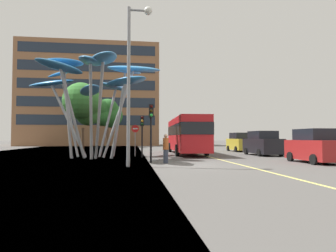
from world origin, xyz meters
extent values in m
cube|color=#54514F|center=(0.00, 0.00, -0.05)|extent=(120.00, 240.00, 0.10)
cube|color=#E0D666|center=(2.92, 0.00, 0.00)|extent=(0.16, 144.00, 0.01)
cube|color=red|center=(1.92, 10.54, 1.81)|extent=(2.94, 11.59, 2.91)
cube|color=black|center=(1.92, 10.54, 2.21)|extent=(2.97, 11.70, 0.93)
cube|color=yellow|center=(2.18, 16.21, 2.96)|extent=(1.34, 0.16, 0.36)
cube|color=#B2B2B7|center=(1.92, 10.54, 3.38)|extent=(2.00, 4.10, 0.24)
cylinder|color=black|center=(3.30, 14.04, 0.48)|extent=(0.32, 0.97, 0.96)
cylinder|color=black|center=(0.87, 14.15, 0.48)|extent=(0.32, 0.97, 0.96)
cylinder|color=black|center=(2.99, 7.33, 0.48)|extent=(0.32, 0.97, 0.96)
cylinder|color=black|center=(0.56, 7.44, 0.48)|extent=(0.32, 0.97, 0.96)
cylinder|color=#9EA0A5|center=(-4.12, 6.51, 3.43)|extent=(2.48, 0.31, 6.92)
ellipsoid|color=#388EDB|center=(-2.98, 6.46, 6.86)|extent=(4.19, 1.81, 0.79)
cylinder|color=#9EA0A5|center=(-4.14, 8.17, 3.59)|extent=(1.20, 1.06, 7.22)
ellipsoid|color=#2D7FD1|center=(-3.68, 8.56, 7.18)|extent=(3.38, 3.15, 0.75)
cylinder|color=#9EA0A5|center=(-5.06, 8.14, 2.92)|extent=(1.43, 2.16, 5.91)
ellipsoid|color=#4CA3E5|center=(-4.48, 9.09, 5.84)|extent=(3.45, 4.19, 0.78)
cylinder|color=#9EA0A5|center=(-6.45, 8.35, 2.77)|extent=(0.69, 2.01, 5.59)
ellipsoid|color=#4CA3E5|center=(-6.67, 9.24, 5.53)|extent=(2.65, 4.39, 0.78)
cylinder|color=#9EA0A5|center=(-8.16, 8.21, 3.43)|extent=(1.94, 1.52, 6.92)
ellipsoid|color=#388EDB|center=(-8.99, 8.83, 6.87)|extent=(3.15, 2.76, 0.84)
cylinder|color=#9EA0A5|center=(-8.10, 7.45, 2.94)|extent=(3.22, 1.47, 5.97)
ellipsoid|color=#2D7FD1|center=(-9.60, 8.06, 5.87)|extent=(4.23, 2.68, 0.82)
cylinder|color=#9EA0A5|center=(-7.83, 5.97, 3.51)|extent=(0.89, 0.47, 7.03)
ellipsoid|color=#2D7FD1|center=(-8.15, 5.86, 7.02)|extent=(3.20, 2.28, 0.75)
cylinder|color=#9EA0A5|center=(-7.40, 5.52, 3.25)|extent=(1.83, 1.47, 6.56)
ellipsoid|color=#4299E0|center=(-8.17, 4.92, 6.51)|extent=(3.56, 3.19, 0.94)
cylinder|color=#9EA0A5|center=(-5.93, 4.40, 3.32)|extent=(0.25, 1.60, 6.68)
ellipsoid|color=#4299E0|center=(-5.91, 3.70, 6.64)|extent=(1.61, 3.97, 1.02)
cylinder|color=#9EA0A5|center=(-5.35, 4.18, 3.29)|extent=(0.98, 2.94, 6.66)
ellipsoid|color=#4299E0|center=(-4.98, 2.82, 6.58)|extent=(2.57, 4.30, 0.65)
cylinder|color=#9EA0A5|center=(-4.08, 5.05, 2.75)|extent=(1.31, 1.11, 5.56)
ellipsoid|color=#388EDB|center=(-3.56, 4.63, 5.51)|extent=(3.65, 3.39, 0.67)
cylinder|color=black|center=(-1.98, 1.51, 1.76)|extent=(0.12, 0.12, 3.53)
cube|color=black|center=(-1.98, 1.37, 3.13)|extent=(0.28, 0.24, 0.80)
sphere|color=#390706|center=(-1.98, 1.24, 3.39)|extent=(0.18, 0.18, 0.18)
sphere|color=#3A2707|center=(-1.98, 1.24, 3.13)|extent=(0.18, 0.18, 0.18)
sphere|color=green|center=(-1.98, 1.24, 2.87)|extent=(0.18, 0.18, 0.18)
cylinder|color=black|center=(-2.33, 6.61, 1.61)|extent=(0.12, 0.12, 3.21)
cube|color=black|center=(-2.33, 6.47, 2.81)|extent=(0.28, 0.24, 0.80)
sphere|color=#390706|center=(-2.33, 6.34, 3.07)|extent=(0.18, 0.18, 0.18)
sphere|color=orange|center=(-2.33, 6.34, 2.81)|extent=(0.18, 0.18, 0.18)
sphere|color=black|center=(-2.33, 6.34, 2.55)|extent=(0.18, 0.18, 0.18)
cube|color=maroon|center=(7.85, 0.31, 0.77)|extent=(1.71, 3.90, 1.19)
cube|color=black|center=(7.85, 0.31, 1.71)|extent=(1.57, 2.15, 0.68)
cylinder|color=black|center=(8.70, 1.52, 0.30)|extent=(0.20, 0.60, 0.60)
cylinder|color=black|center=(6.99, 1.52, 0.30)|extent=(0.20, 0.60, 0.60)
cylinder|color=black|center=(6.99, -0.90, 0.30)|extent=(0.20, 0.60, 0.60)
cube|color=black|center=(8.03, 7.68, 0.80)|extent=(1.88, 4.34, 1.24)
cube|color=black|center=(8.03, 7.68, 1.75)|extent=(1.73, 2.39, 0.66)
cylinder|color=black|center=(8.97, 9.03, 0.30)|extent=(0.20, 0.60, 0.60)
cylinder|color=black|center=(7.09, 9.03, 0.30)|extent=(0.20, 0.60, 0.60)
cylinder|color=black|center=(8.97, 6.33, 0.30)|extent=(0.20, 0.60, 0.60)
cylinder|color=black|center=(7.09, 6.33, 0.30)|extent=(0.20, 0.60, 0.60)
cube|color=gold|center=(8.60, 14.49, 0.78)|extent=(1.73, 3.98, 1.20)
cube|color=black|center=(8.60, 14.49, 1.71)|extent=(1.59, 2.19, 0.66)
cylinder|color=black|center=(9.46, 15.73, 0.30)|extent=(0.20, 0.60, 0.60)
cylinder|color=black|center=(7.73, 15.73, 0.30)|extent=(0.20, 0.60, 0.60)
cylinder|color=black|center=(9.46, 13.26, 0.30)|extent=(0.20, 0.60, 0.60)
cylinder|color=black|center=(7.73, 13.26, 0.30)|extent=(0.20, 0.60, 0.60)
cylinder|color=gray|center=(-3.31, -0.66, 4.25)|extent=(0.18, 0.18, 8.50)
cylinder|color=gray|center=(-2.80, -0.66, 8.35)|extent=(1.02, 0.12, 0.12)
sphere|color=silver|center=(-2.29, -0.66, 8.35)|extent=(0.44, 0.44, 0.44)
cylinder|color=brown|center=(-8.41, 16.43, 1.29)|extent=(0.32, 0.32, 2.59)
sphere|color=#387A33|center=(-7.79, 15.96, 5.37)|extent=(2.97, 2.97, 2.97)
sphere|color=#387A33|center=(-7.97, 16.96, 4.27)|extent=(2.82, 2.82, 2.82)
sphere|color=#387A33|center=(-8.53, 15.94, 5.45)|extent=(3.97, 3.97, 3.97)
cylinder|color=brown|center=(-6.85, 29.57, 1.53)|extent=(0.38, 0.38, 3.07)
sphere|color=#286028|center=(-6.87, 29.98, 5.89)|extent=(3.40, 3.40, 3.40)
sphere|color=#286028|center=(-6.50, 30.41, 5.02)|extent=(3.92, 3.92, 3.92)
sphere|color=#286028|center=(-7.63, 29.35, 4.74)|extent=(2.97, 2.97, 2.97)
sphere|color=#286028|center=(-7.93, 29.01, 5.97)|extent=(2.79, 2.79, 2.79)
sphere|color=#286028|center=(-6.63, 29.57, 6.18)|extent=(2.60, 2.60, 2.60)
cylinder|color=#2D3342|center=(-1.12, 1.08, 0.40)|extent=(0.29, 0.29, 0.81)
cylinder|color=#99471E|center=(-1.12, 1.08, 1.16)|extent=(0.34, 0.34, 0.70)
sphere|color=#937056|center=(-1.12, 1.08, 1.62)|extent=(0.22, 0.22, 0.22)
cylinder|color=gray|center=(-2.85, 7.64, 1.27)|extent=(0.08, 0.08, 2.54)
cylinder|color=red|center=(-2.85, 7.61, 2.24)|extent=(0.60, 0.03, 0.60)
cube|color=white|center=(-2.85, 7.58, 2.24)|extent=(0.40, 0.04, 0.11)
cube|color=#8E6042|center=(-10.92, 42.17, 9.57)|extent=(25.52, 11.03, 19.14)
cube|color=#1E2838|center=(-10.92, 36.63, 4.63)|extent=(23.98, 0.08, 1.79)
cube|color=#1E2838|center=(-10.92, 36.63, 7.82)|extent=(23.98, 0.08, 1.79)
cube|color=#1E2838|center=(-10.92, 36.63, 11.01)|extent=(23.98, 0.08, 1.79)
cube|color=#1E2838|center=(-10.92, 36.63, 14.20)|extent=(23.98, 0.08, 1.79)
cube|color=#1E2838|center=(-10.92, 36.63, 17.39)|extent=(23.98, 0.08, 1.79)
camera|label=1|loc=(-3.14, -16.02, 1.54)|focal=31.02mm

